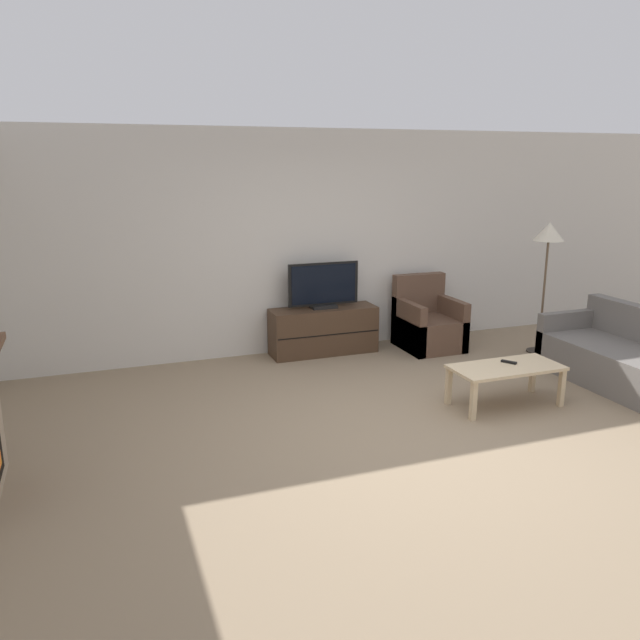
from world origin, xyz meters
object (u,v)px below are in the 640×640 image
(armchair, at_px, (428,325))
(remote, at_px, (509,362))
(tv, at_px, (324,287))
(floor_lamp, at_px, (549,239))
(tv_stand, at_px, (323,331))
(coffee_table, at_px, (506,371))

(armchair, height_order, remote, armchair)
(tv, distance_m, armchair, 1.46)
(remote, bearing_deg, armchair, 49.90)
(remote, bearing_deg, floor_lamp, 7.52)
(tv, bearing_deg, tv_stand, 90.00)
(coffee_table, height_order, remote, remote)
(tv_stand, height_order, floor_lamp, floor_lamp)
(tv, xyz_separation_m, remote, (1.13, -2.14, -0.42))
(coffee_table, bearing_deg, tv, 115.51)
(tv, height_order, armchair, tv)
(tv_stand, xyz_separation_m, floor_lamp, (2.55, -0.88, 1.12))
(coffee_table, height_order, floor_lamp, floor_lamp)
(coffee_table, xyz_separation_m, remote, (0.08, 0.07, 0.06))
(floor_lamp, bearing_deg, tv, 160.98)
(tv, xyz_separation_m, floor_lamp, (2.55, -0.88, 0.57))
(armchair, xyz_separation_m, floor_lamp, (1.22, -0.65, 1.11))
(tv, relative_size, armchair, 0.98)
(armchair, distance_m, floor_lamp, 1.78)
(tv_stand, xyz_separation_m, coffee_table, (1.06, -2.21, 0.06))
(tv, relative_size, remote, 6.09)
(tv, bearing_deg, coffee_table, -64.49)
(tv_stand, bearing_deg, tv, -90.00)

